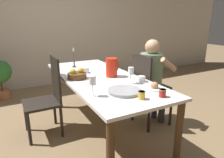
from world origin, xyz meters
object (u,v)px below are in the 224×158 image
(jam_jar_amber, at_px, (163,93))
(candlestick_tall, at_px, (74,60))
(chair_person_side, at_px, (148,90))
(teacup_near_person, at_px, (141,79))
(red_pitcher, at_px, (112,67))
(fruit_bowl, at_px, (77,75))
(wine_glass_juice, at_px, (93,82))
(jam_jar_red, at_px, (142,95))
(person_seated, at_px, (153,75))
(wine_glass_water, at_px, (131,72))
(bread_plate, at_px, (154,87))
(potted_plant, at_px, (0,75))
(chair_opposite, at_px, (48,96))
(teacup_across, at_px, (85,71))
(serving_tray, at_px, (124,91))

(jam_jar_amber, height_order, candlestick_tall, candlestick_tall)
(chair_person_side, bearing_deg, teacup_near_person, -50.22)
(red_pitcher, relative_size, fruit_bowl, 1.03)
(wine_glass_juice, relative_size, jam_jar_red, 2.64)
(person_seated, distance_m, wine_glass_water, 0.61)
(bread_plate, relative_size, potted_plant, 0.26)
(chair_opposite, height_order, red_pitcher, chair_opposite)
(chair_opposite, bearing_deg, bread_plate, -135.67)
(teacup_across, distance_m, jam_jar_red, 1.10)
(teacup_near_person, xyz_separation_m, teacup_across, (-0.42, 0.68, 0.00))
(jam_jar_amber, height_order, fruit_bowl, fruit_bowl)
(chair_person_side, relative_size, teacup_across, 6.60)
(chair_opposite, bearing_deg, red_pitcher, -112.32)
(wine_glass_juice, relative_size, jam_jar_amber, 2.64)
(wine_glass_water, bearing_deg, candlestick_tall, 105.53)
(red_pitcher, distance_m, serving_tray, 0.59)
(teacup_near_person, relative_size, potted_plant, 0.20)
(red_pitcher, xyz_separation_m, bread_plate, (0.16, -0.62, -0.09))
(jam_jar_amber, bearing_deg, teacup_across, 105.40)
(jam_jar_red, bearing_deg, chair_person_side, 48.07)
(serving_tray, bearing_deg, jam_jar_red, -77.84)
(wine_glass_juice, bearing_deg, candlestick_tall, 80.04)
(person_seated, xyz_separation_m, fruit_bowl, (-0.98, 0.21, 0.08))
(red_pitcher, distance_m, jam_jar_amber, 0.83)
(wine_glass_juice, relative_size, bread_plate, 1.01)
(chair_person_side, distance_m, wine_glass_water, 0.61)
(chair_person_side, height_order, fruit_bowl, chair_person_side)
(wine_glass_water, relative_size, fruit_bowl, 0.83)
(wine_glass_water, distance_m, teacup_near_person, 0.18)
(wine_glass_water, bearing_deg, serving_tray, -134.90)
(bread_plate, xyz_separation_m, potted_plant, (-1.43, 2.48, -0.29))
(red_pitcher, xyz_separation_m, fruit_bowl, (-0.40, 0.12, -0.07))
(chair_person_side, height_order, person_seated, person_seated)
(serving_tray, bearing_deg, wine_glass_water, 45.10)
(chair_person_side, bearing_deg, jam_jar_amber, -29.18)
(red_pitcher, xyz_separation_m, teacup_near_person, (0.19, -0.36, -0.09))
(teacup_near_person, height_order, candlestick_tall, candlestick_tall)
(teacup_near_person, distance_m, candlestick_tall, 1.16)
(bread_plate, bearing_deg, serving_tray, 170.02)
(chair_opposite, distance_m, person_seated, 1.38)
(wine_glass_water, height_order, candlestick_tall, candlestick_tall)
(teacup_near_person, bearing_deg, person_seated, 34.36)
(bread_plate, height_order, jam_jar_red, bread_plate)
(fruit_bowl, bearing_deg, jam_jar_amber, -62.40)
(jam_jar_red, height_order, fruit_bowl, fruit_bowl)
(red_pitcher, relative_size, wine_glass_juice, 1.19)
(serving_tray, relative_size, potted_plant, 0.45)
(teacup_across, xyz_separation_m, candlestick_tall, (-0.02, 0.40, 0.08))
(red_pitcher, height_order, jam_jar_amber, red_pitcher)
(jam_jar_red, bearing_deg, teacup_across, 96.03)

